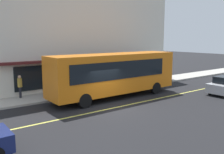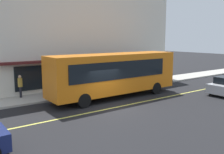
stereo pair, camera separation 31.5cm
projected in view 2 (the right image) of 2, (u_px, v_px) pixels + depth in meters
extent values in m
plane|color=black|center=(114.00, 108.00, 16.89)|extent=(120.00, 120.00, 0.00)
cube|color=#B2ADA3|center=(76.00, 93.00, 21.22)|extent=(80.00, 2.71, 0.15)
cube|color=#D8D14C|center=(114.00, 108.00, 16.89)|extent=(36.00, 0.16, 0.01)
cube|color=silver|center=(61.00, 38.00, 26.74)|extent=(21.50, 10.41, 9.38)
cube|color=#4C1919|center=(87.00, 59.00, 22.68)|extent=(15.05, 0.70, 0.20)
cube|color=black|center=(86.00, 73.00, 23.06)|extent=(12.90, 0.08, 2.00)
cube|color=orange|center=(115.00, 73.00, 19.58)|extent=(11.02, 2.61, 3.00)
cube|color=black|center=(162.00, 64.00, 22.73)|extent=(0.14, 2.10, 1.80)
cube|color=black|center=(103.00, 67.00, 20.36)|extent=(8.80, 0.15, 1.32)
cube|color=black|center=(122.00, 70.00, 18.34)|extent=(8.80, 0.15, 1.32)
cube|color=#0CF259|center=(163.00, 54.00, 22.64)|extent=(0.10, 1.90, 0.36)
cube|color=#2D2D33|center=(162.00, 81.00, 23.05)|extent=(0.18, 2.40, 0.40)
cylinder|color=black|center=(138.00, 84.00, 22.79)|extent=(1.00, 0.31, 1.00)
cylinder|color=black|center=(156.00, 88.00, 20.99)|extent=(1.00, 0.31, 1.00)
cylinder|color=black|center=(69.00, 94.00, 18.64)|extent=(1.00, 0.31, 1.00)
cylinder|color=black|center=(84.00, 101.00, 16.85)|extent=(1.00, 0.31, 1.00)
cylinder|color=#2D2D33|center=(119.00, 71.00, 22.60)|extent=(0.12, 0.12, 3.20)
cube|color=black|center=(118.00, 58.00, 22.58)|extent=(0.30, 0.30, 0.90)
sphere|color=red|center=(116.00, 55.00, 22.68)|extent=(0.18, 0.18, 0.18)
sphere|color=orange|center=(116.00, 58.00, 22.72)|extent=(0.18, 0.18, 0.18)
sphere|color=green|center=(116.00, 61.00, 22.76)|extent=(0.18, 0.18, 0.18)
cylinder|color=black|center=(211.00, 91.00, 20.81)|extent=(0.64, 0.22, 0.64)
cylinder|color=black|center=(21.00, 92.00, 19.13)|extent=(0.18, 0.18, 0.85)
cylinder|color=#B28C33|center=(20.00, 82.00, 19.01)|extent=(0.34, 0.34, 0.67)
sphere|color=tan|center=(20.00, 77.00, 18.94)|extent=(0.24, 0.24, 0.24)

